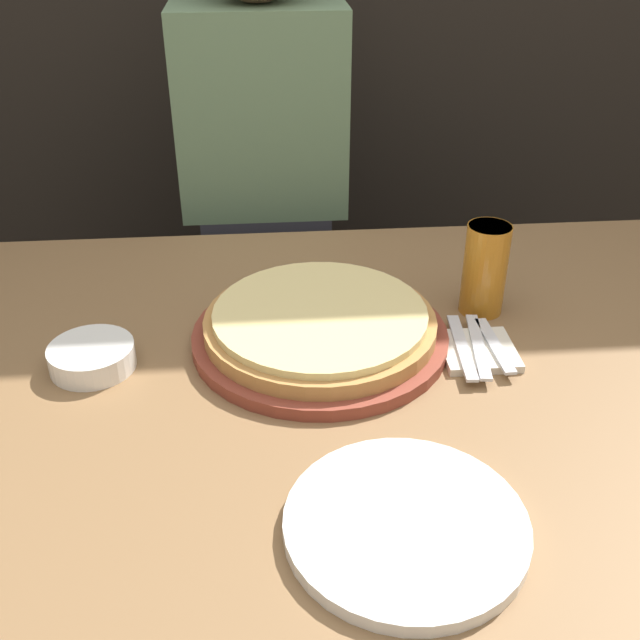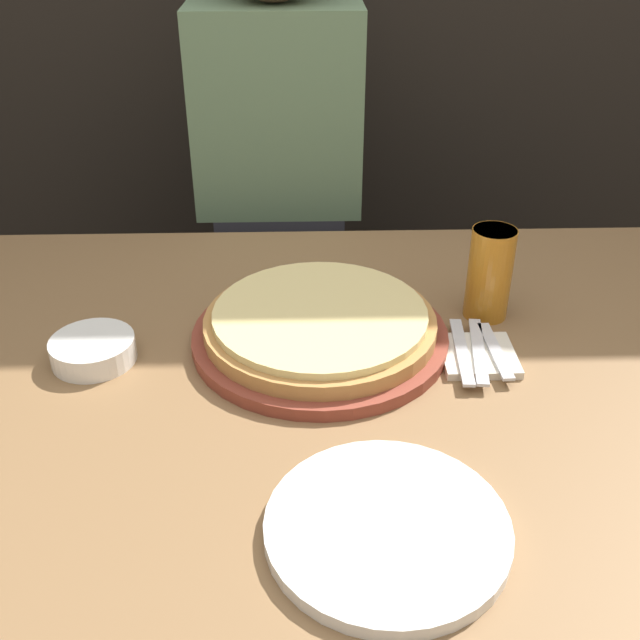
# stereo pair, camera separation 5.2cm
# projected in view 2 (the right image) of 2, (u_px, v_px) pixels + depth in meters

# --- Properties ---
(dining_table) EXTENTS (1.41, 1.01, 0.78)m
(dining_table) POSITION_uv_depth(u_px,v_px,m) (348.00, 563.00, 1.28)
(dining_table) COLOR olive
(dining_table) RESTS_ON ground_plane
(pizza_on_board) EXTENTS (0.39, 0.39, 0.06)m
(pizza_on_board) POSITION_uv_depth(u_px,v_px,m) (320.00, 328.00, 1.14)
(pizza_on_board) COLOR brown
(pizza_on_board) RESTS_ON dining_table
(beer_glass) EXTENTS (0.07, 0.07, 0.15)m
(beer_glass) POSITION_uv_depth(u_px,v_px,m) (490.00, 270.00, 1.18)
(beer_glass) COLOR #B7701E
(beer_glass) RESTS_ON dining_table
(dinner_plate) EXTENTS (0.27, 0.27, 0.02)m
(dinner_plate) POSITION_uv_depth(u_px,v_px,m) (387.00, 528.00, 0.82)
(dinner_plate) COLOR white
(dinner_plate) RESTS_ON dining_table
(side_bowl) EXTENTS (0.12, 0.12, 0.04)m
(side_bowl) POSITION_uv_depth(u_px,v_px,m) (93.00, 350.00, 1.10)
(side_bowl) COLOR white
(side_bowl) RESTS_ON dining_table
(napkin_stack) EXTENTS (0.11, 0.11, 0.01)m
(napkin_stack) POSITION_uv_depth(u_px,v_px,m) (478.00, 355.00, 1.11)
(napkin_stack) COLOR beige
(napkin_stack) RESTS_ON dining_table
(fork) EXTENTS (0.03, 0.17, 0.00)m
(fork) POSITION_uv_depth(u_px,v_px,m) (462.00, 351.00, 1.11)
(fork) COLOR silver
(fork) RESTS_ON napkin_stack
(dinner_knife) EXTENTS (0.04, 0.17, 0.00)m
(dinner_knife) POSITION_uv_depth(u_px,v_px,m) (478.00, 351.00, 1.11)
(dinner_knife) COLOR silver
(dinner_knife) RESTS_ON napkin_stack
(spoon) EXTENTS (0.02, 0.15, 0.00)m
(spoon) POSITION_uv_depth(u_px,v_px,m) (495.00, 350.00, 1.11)
(spoon) COLOR silver
(spoon) RESTS_ON napkin_stack
(diner_person) EXTENTS (0.35, 0.21, 1.39)m
(diner_person) POSITION_uv_depth(u_px,v_px,m) (281.00, 230.00, 1.71)
(diner_person) COLOR #33333D
(diner_person) RESTS_ON ground_plane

